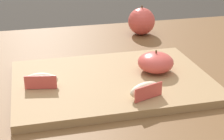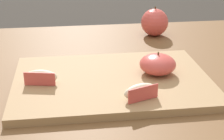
{
  "view_description": "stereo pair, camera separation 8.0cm",
  "coord_description": "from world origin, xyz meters",
  "px_view_note": "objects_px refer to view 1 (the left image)",
  "views": [
    {
      "loc": [
        -0.12,
        -0.79,
        1.1
      ],
      "look_at": [
        0.05,
        -0.07,
        0.78
      ],
      "focal_mm": 57.34,
      "sensor_mm": 36.0,
      "label": 1
    },
    {
      "loc": [
        -0.04,
        -0.81,
        1.1
      ],
      "look_at": [
        0.05,
        -0.07,
        0.78
      ],
      "focal_mm": 57.34,
      "sensor_mm": 36.0,
      "label": 2
    }
  ],
  "objects_px": {
    "apple_wedge_left": "(145,90)",
    "whole_apple_pink_lady": "(142,21)",
    "apple_half_skin_up": "(156,62)",
    "cutting_board": "(112,81)",
    "apple_wedge_front": "(41,80)"
  },
  "relations": [
    {
      "from": "apple_half_skin_up",
      "to": "apple_wedge_left",
      "type": "bearing_deg",
      "value": -119.24
    },
    {
      "from": "cutting_board",
      "to": "apple_wedge_front",
      "type": "height_order",
      "value": "apple_wedge_front"
    },
    {
      "from": "apple_half_skin_up",
      "to": "apple_wedge_front",
      "type": "relative_size",
      "value": 1.13
    },
    {
      "from": "whole_apple_pink_lady",
      "to": "apple_half_skin_up",
      "type": "bearing_deg",
      "value": -102.65
    },
    {
      "from": "cutting_board",
      "to": "apple_wedge_left",
      "type": "relative_size",
      "value": 5.89
    },
    {
      "from": "apple_wedge_front",
      "to": "whole_apple_pink_lady",
      "type": "relative_size",
      "value": 0.79
    },
    {
      "from": "cutting_board",
      "to": "apple_half_skin_up",
      "type": "bearing_deg",
      "value": 6.5
    },
    {
      "from": "cutting_board",
      "to": "apple_wedge_front",
      "type": "relative_size",
      "value": 5.93
    },
    {
      "from": "cutting_board",
      "to": "whole_apple_pink_lady",
      "type": "bearing_deg",
      "value": 62.19
    },
    {
      "from": "apple_wedge_left",
      "to": "whole_apple_pink_lady",
      "type": "xyz_separation_m",
      "value": [
        0.14,
        0.45,
        0.01
      ]
    },
    {
      "from": "apple_wedge_front",
      "to": "whole_apple_pink_lady",
      "type": "bearing_deg",
      "value": 46.18
    },
    {
      "from": "cutting_board",
      "to": "apple_wedge_front",
      "type": "bearing_deg",
      "value": -177.34
    },
    {
      "from": "cutting_board",
      "to": "whole_apple_pink_lady",
      "type": "relative_size",
      "value": 4.66
    },
    {
      "from": "apple_half_skin_up",
      "to": "apple_wedge_left",
      "type": "relative_size",
      "value": 1.12
    },
    {
      "from": "apple_wedge_left",
      "to": "whole_apple_pink_lady",
      "type": "distance_m",
      "value": 0.48
    }
  ]
}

